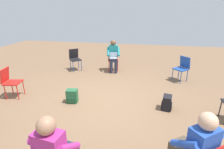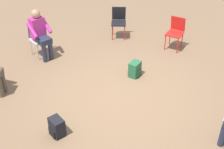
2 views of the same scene
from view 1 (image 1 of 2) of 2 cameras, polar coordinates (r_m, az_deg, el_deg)
The scene contains 9 objects.
ground_plane at distance 4.84m, azimuth -2.62°, elevation -8.39°, with size 16.70×16.70×0.00m, color brown.
chair_north at distance 5.57m, azimuth -30.31°, elevation -1.71°, with size 0.47×0.50×0.85m.
chair_northeast at distance 7.22m, azimuth -12.04°, elevation 5.32°, with size 0.59×0.58×0.85m.
chair_southeast at distance 6.40m, azimuth 21.95°, elevation 2.29°, with size 0.58×0.59×0.85m.
chair_east at distance 7.07m, azimuth 0.38°, elevation 5.45°, with size 0.51×0.48×0.85m.
person_with_laptop at distance 6.86m, azimuth 0.43°, elevation 6.67°, with size 0.58×0.56×1.24m.
person_in_blue at distance 2.65m, azimuth 25.48°, elevation -20.32°, with size 0.63×0.63×1.24m.
backpack_near_laptop_user at distance 4.79m, azimuth -12.87°, elevation -7.09°, with size 0.27×0.30×0.36m.
backpack_by_empty_chair at distance 4.57m, azimuth 17.46°, elevation -9.02°, with size 0.31×0.28×0.36m.
Camera 1 is at (-4.11, -1.02, 2.34)m, focal length 28.00 mm.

